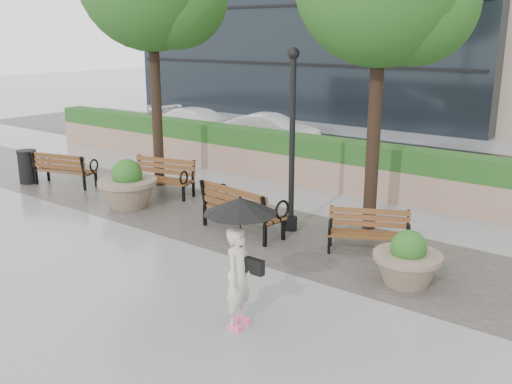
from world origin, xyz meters
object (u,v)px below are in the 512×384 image
Objects in this scene: bench_2 at (242,219)px; trash_bin at (28,168)px; car_right at (271,131)px; pedestrian at (240,250)px; bench_1 at (161,185)px; lamppost at (292,154)px; car_left at (200,125)px; planter_right at (407,264)px; bench_3 at (368,241)px; planter_left at (128,189)px; bench_0 at (65,176)px.

bench_2 is 2.24× the size of trash_bin.
pedestrian is (7.69, -11.22, 0.56)m from car_right.
trash_bin is (-3.93, -1.40, 0.17)m from bench_1.
bench_2 is at bearing -132.44° from lamppost.
bench_2 is 0.46× the size of car_left.
lamppost reaches higher than car_right.
planter_right reaches higher than bench_1.
bench_3 is 1.43× the size of planter_right.
lamppost is 0.87× the size of car_left.
pedestrian is at bearing -115.51° from planter_right.
bench_1 is 2.09× the size of trash_bin.
bench_3 is 0.37× the size of car_left.
bench_1 is 0.49× the size of lamppost.
car_left is (-0.66, 7.82, 0.19)m from trash_bin.
planter_left is 0.74× the size of pedestrian.
bench_2 is 10.97m from car_left.
bench_2 is 7.47m from trash_bin.
planter_right is 0.60× the size of pedestrian.
bench_0 is 2.99m from planter_left.
car_left is (-8.11, 7.38, 0.33)m from bench_2.
car_right is at bearing 24.70° from pedestrian.
planter_right is at bearing -23.46° from bench_1.
bench_0 is 2.99m from bench_1.
planter_left is (0.13, -1.20, 0.18)m from bench_1.
planter_left is at bearing 179.25° from planter_right.
bench_3 is 0.43× the size of lamppost.
car_left is (-11.93, 7.71, 0.26)m from planter_right.
lamppost reaches higher than bench_0.
bench_3 is (6.17, -0.37, -0.04)m from bench_1.
car_right is (-1.68, 7.14, 0.33)m from bench_1.
bench_1 is 4.47m from lamppost.
lamppost is at bearing -16.02° from bench_1.
bench_3 is 0.86× the size of pedestrian.
bench_2 is at bearing 3.35° from trash_bin.
car_right is (-1.81, 8.34, 0.15)m from planter_left.
car_right is (2.91, 0.72, -0.03)m from car_left.
car_right is (1.17, 8.07, 0.33)m from bench_0.
trash_bin is 7.85m from car_left.
bench_1 is at bearing -177.54° from bench_0.
car_left reaches higher than trash_bin.
car_right is at bearing 136.95° from planter_right.
planter_left is 8.53m from car_right.
planter_left is at bearing -97.31° from bench_1.
bench_0 is 0.42× the size of car_left.
planter_left is 1.58× the size of trash_bin.
lamppost is 11.07m from car_left.
car_right is (-7.84, 7.51, 0.37)m from bench_3.
bench_0 reaches higher than trash_bin.
bench_2 is 0.54× the size of car_right.
bench_0 is 0.49× the size of lamppost.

